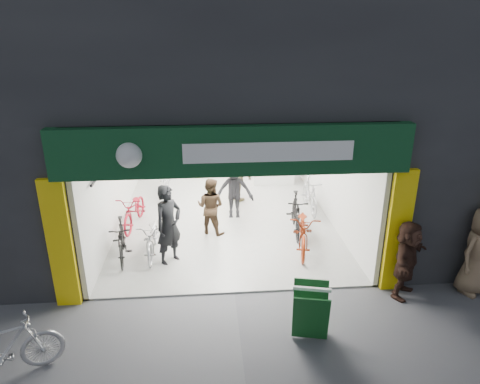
{
  "coord_description": "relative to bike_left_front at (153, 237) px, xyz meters",
  "views": [
    {
      "loc": [
        -0.51,
        -7.38,
        5.06
      ],
      "look_at": [
        0.24,
        1.5,
        1.64
      ],
      "focal_mm": 32.0,
      "sensor_mm": 36.0,
      "label": 1
    }
  ],
  "objects": [
    {
      "name": "ground",
      "position": [
        1.8,
        -1.81,
        -0.46
      ],
      "size": [
        60.0,
        60.0,
        0.0
      ],
      "primitive_type": "plane",
      "color": "#56565B",
      "rests_on": "ground"
    },
    {
      "name": "building",
      "position": [
        2.71,
        3.18,
        3.86
      ],
      "size": [
        17.0,
        10.27,
        8.0
      ],
      "color": "#232326",
      "rests_on": "ground"
    },
    {
      "name": "bike_left_front",
      "position": [
        0.0,
        0.0,
        0.0
      ],
      "size": [
        0.61,
        1.74,
        0.91
      ],
      "primitive_type": "imported",
      "rotation": [
        0.0,
        0.0,
        -0.0
      ],
      "color": "silver",
      "rests_on": "ground"
    },
    {
      "name": "bike_left_midfront",
      "position": [
        -0.7,
        -0.18,
        0.03
      ],
      "size": [
        0.67,
        1.65,
        0.96
      ],
      "primitive_type": "imported",
      "rotation": [
        0.0,
        0.0,
        0.14
      ],
      "color": "black",
      "rests_on": "ground"
    },
    {
      "name": "bike_left_midback",
      "position": [
        -0.67,
        1.62,
        0.02
      ],
      "size": [
        0.86,
        1.89,
        0.96
      ],
      "primitive_type": "imported",
      "rotation": [
        0.0,
        0.0,
        -0.13
      ],
      "color": "maroon",
      "rests_on": "ground"
    },
    {
      "name": "bike_left_back",
      "position": [
        -0.0,
        3.92,
        0.04
      ],
      "size": [
        0.48,
        1.64,
        0.99
      ],
      "primitive_type": "imported",
      "rotation": [
        0.0,
        0.0,
        -0.01
      ],
      "color": "#B5B5BA",
      "rests_on": "ground"
    },
    {
      "name": "bike_right_front",
      "position": [
        3.6,
        0.85,
        0.08
      ],
      "size": [
        0.7,
        1.82,
        1.06
      ],
      "primitive_type": "imported",
      "rotation": [
        0.0,
        0.0,
        -0.12
      ],
      "color": "black",
      "rests_on": "ground"
    },
    {
      "name": "bike_right_mid",
      "position": [
        3.6,
        -0.06,
        0.06
      ],
      "size": [
        1.07,
        2.08,
        1.04
      ],
      "primitive_type": "imported",
      "rotation": [
        0.0,
        0.0,
        -0.2
      ],
      "color": "maroon",
      "rests_on": "ground"
    },
    {
      "name": "bike_right_back",
      "position": [
        4.3,
        2.23,
        0.06
      ],
      "size": [
        0.5,
        1.73,
        1.04
      ],
      "primitive_type": "imported",
      "rotation": [
        0.0,
        0.0,
        -0.0
      ],
      "color": "#A2A2A6",
      "rests_on": "ground"
    },
    {
      "name": "parked_bike",
      "position": [
        -1.84,
        -3.73,
        0.06
      ],
      "size": [
        1.76,
        1.11,
        1.03
      ],
      "primitive_type": "imported",
      "rotation": [
        0.0,
        0.0,
        1.97
      ],
      "color": "#ADADB2",
      "rests_on": "ground"
    },
    {
      "name": "customer_a",
      "position": [
        0.42,
        -0.43,
        0.49
      ],
      "size": [
        0.81,
        0.8,
        1.89
      ],
      "primitive_type": "imported",
      "rotation": [
        0.0,
        0.0,
        0.77
      ],
      "color": "black",
      "rests_on": "ground"
    },
    {
      "name": "customer_b",
      "position": [
        1.38,
        0.99,
        0.31
      ],
      "size": [
        0.92,
        0.84,
        1.53
      ],
      "primitive_type": "imported",
      "rotation": [
        0.0,
        0.0,
        2.71
      ],
      "color": "#3B2A1B",
      "rests_on": "ground"
    },
    {
      "name": "customer_c",
      "position": [
        2.06,
        1.92,
        0.38
      ],
      "size": [
        1.11,
        0.67,
        1.68
      ],
      "primitive_type": "imported",
      "rotation": [
        0.0,
        0.0,
        -0.05
      ],
      "color": "black",
      "rests_on": "ground"
    },
    {
      "name": "customer_d",
      "position": [
        2.23,
        3.12,
        0.43
      ],
      "size": [
        1.05,
        1.03,
        1.78
      ],
      "primitive_type": "imported",
      "rotation": [
        0.0,
        0.0,
        2.38
      ],
      "color": "olive",
      "rests_on": "ground"
    },
    {
      "name": "pedestrian_near",
      "position": [
        6.65,
        -2.11,
        0.46
      ],
      "size": [
        1.05,
        0.88,
        1.83
      ],
      "primitive_type": "imported",
      "rotation": [
        0.0,
        0.0,
        0.39
      ],
      "color": "#80654A",
      "rests_on": "ground"
    },
    {
      "name": "pedestrian_far",
      "position": [
        5.18,
        -2.11,
        0.35
      ],
      "size": [
        1.33,
        1.46,
        1.62
      ],
      "primitive_type": "imported",
      "rotation": [
        0.0,
        0.0,
        0.87
      ],
      "color": "#362018",
      "rests_on": "ground"
    },
    {
      "name": "sandwich_board",
      "position": [
        3.02,
        -3.17,
        0.06
      ],
      "size": [
        0.73,
        0.75,
        0.95
      ],
      "rotation": [
        0.0,
        0.0,
        -0.22
      ],
      "color": "#104319",
      "rests_on": "ground"
    }
  ]
}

